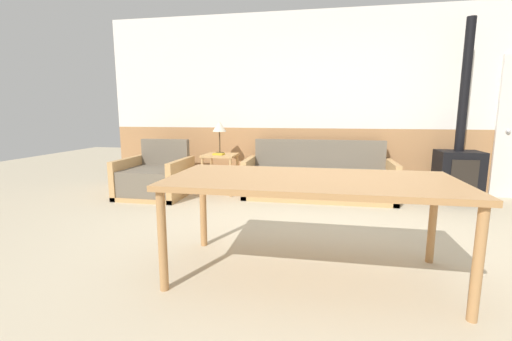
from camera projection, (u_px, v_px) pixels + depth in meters
ground_plane at (339, 258)px, 2.87m from camera, size 16.00×16.00×0.00m
wall_back at (334, 103)px, 5.19m from camera, size 7.20×0.06×2.70m
couch at (318, 180)px, 4.89m from camera, size 2.08×0.77×0.80m
armchair at (155, 179)px, 4.98m from camera, size 0.91×0.87×0.80m
side_table at (220, 162)px, 5.13m from camera, size 0.48×0.48×0.59m
table_lamp at (219, 128)px, 5.13m from camera, size 0.21×0.21×0.49m
book_stack at (219, 154)px, 5.02m from camera, size 0.17×0.13×0.02m
dining_table at (310, 187)px, 2.46m from camera, size 2.05×0.94×0.74m
wood_stove at (459, 162)px, 4.59m from camera, size 0.54×0.45×2.40m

